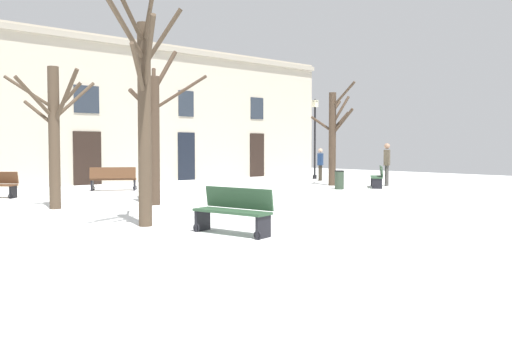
# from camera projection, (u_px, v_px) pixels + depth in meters

# --- Properties ---
(ground_plane) EXTENTS (37.67, 37.67, 0.00)m
(ground_plane) POSITION_uv_depth(u_px,v_px,m) (299.00, 199.00, 16.97)
(ground_plane) COLOR white
(building_facade) EXTENTS (23.54, 0.60, 6.68)m
(building_facade) POSITION_uv_depth(u_px,v_px,m) (137.00, 110.00, 24.91)
(building_facade) COLOR #BCB29E
(building_facade) RESTS_ON ground
(tree_right_of_center) EXTENTS (1.29, 2.32, 4.39)m
(tree_right_of_center) POSITION_uv_depth(u_px,v_px,m) (334.00, 134.00, 22.80)
(tree_right_of_center) COLOR #423326
(tree_right_of_center) RESTS_ON ground
(tree_foreground) EXTENTS (2.45, 2.27, 3.83)m
(tree_foreground) POSITION_uv_depth(u_px,v_px,m) (54.00, 130.00, 14.18)
(tree_foreground) COLOR #4C3D2D
(tree_foreground) RESTS_ON ground
(tree_left_of_center) EXTENTS (2.46, 1.63, 4.55)m
(tree_left_of_center) POSITION_uv_depth(u_px,v_px,m) (155.00, 132.00, 15.21)
(tree_left_of_center) COLOR #423326
(tree_left_of_center) RESTS_ON ground
(tree_near_facade) EXTENTS (1.93, 2.09, 4.70)m
(tree_near_facade) POSITION_uv_depth(u_px,v_px,m) (144.00, 108.00, 10.97)
(tree_near_facade) COLOR #4C3D2D
(tree_near_facade) RESTS_ON ground
(streetlamp) EXTENTS (0.30, 0.30, 4.18)m
(streetlamp) POSITION_uv_depth(u_px,v_px,m) (315.00, 130.00, 27.53)
(streetlamp) COLOR black
(streetlamp) RESTS_ON ground
(litter_bin) EXTENTS (0.39, 0.39, 0.74)m
(litter_bin) POSITION_uv_depth(u_px,v_px,m) (339.00, 180.00, 20.82)
(litter_bin) COLOR #2D3D2D
(litter_bin) RESTS_ON ground
(bench_near_lamp) EXTENTS (1.57, 1.39, 0.89)m
(bench_near_lamp) POSITION_uv_depth(u_px,v_px,m) (378.00, 177.00, 21.77)
(bench_near_lamp) COLOR #2D4C33
(bench_near_lamp) RESTS_ON ground
(bench_back_to_back_left) EXTENTS (0.83, 1.70, 0.89)m
(bench_back_to_back_left) POSITION_uv_depth(u_px,v_px,m) (233.00, 211.00, 10.14)
(bench_back_to_back_left) COLOR #2D4C33
(bench_back_to_back_left) RESTS_ON ground
(bench_back_to_back_right) EXTENTS (1.72, 1.33, 0.91)m
(bench_back_to_back_right) POSITION_uv_depth(u_px,v_px,m) (113.00, 179.00, 20.18)
(bench_back_to_back_right) COLOR #51331E
(bench_back_to_back_right) RESTS_ON ground
(person_crossing_plaza) EXTENTS (0.44, 0.38, 1.60)m
(person_crossing_plaza) POSITION_uv_depth(u_px,v_px,m) (320.00, 163.00, 26.08)
(person_crossing_plaza) COLOR #2D271E
(person_crossing_plaza) RESTS_ON ground
(person_strolling) EXTENTS (0.44, 0.36, 1.83)m
(person_strolling) POSITION_uv_depth(u_px,v_px,m) (387.00, 162.00, 22.60)
(person_strolling) COLOR #403D3A
(person_strolling) RESTS_ON ground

